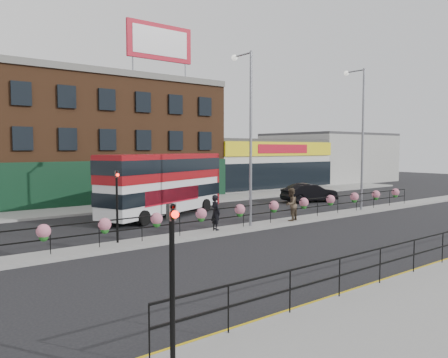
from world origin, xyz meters
TOP-DOWN VIEW (x-y plane):
  - ground at (0.00, 0.00)m, footprint 120.00×120.00m
  - north_pavement at (0.00, 12.00)m, footprint 60.00×4.00m
  - median at (0.00, 0.00)m, footprint 60.00×1.60m
  - yellow_line_inner at (0.00, -9.70)m, footprint 60.00×0.10m
  - yellow_line_outer at (0.00, -9.88)m, footprint 60.00×0.10m
  - brick_building at (-4.00, 19.96)m, footprint 25.00×12.21m
  - supermarket at (16.00, 19.90)m, footprint 15.00×12.25m
  - warehouse_east at (30.75, 20.00)m, footprint 14.50×12.00m
  - billboard at (2.50, 14.99)m, footprint 6.00×0.29m
  - median_railing at (-0.00, 0.00)m, footprint 30.04×0.56m
  - south_railing at (-2.00, -10.10)m, footprint 20.04×0.05m
  - double_decker_bus at (-2.14, 6.45)m, footprint 10.00×5.82m
  - car at (10.93, 5.85)m, footprint 3.85×5.36m
  - pedestrian_a at (-2.74, 0.15)m, footprint 0.78×0.61m
  - pedestrian_b at (2.42, -0.20)m, footprint 1.34×1.25m
  - lamp_column_west at (-0.51, 0.23)m, footprint 0.34×1.64m
  - lamp_column_east at (9.63, 0.31)m, footprint 0.34×1.68m
  - traffic_light_south at (-12.00, -11.01)m, footprint 0.15×0.28m
  - traffic_light_median at (-8.00, 0.39)m, footprint 0.15×0.28m

SIDE VIEW (x-z plane):
  - ground at x=0.00m, z-range 0.00..0.00m
  - yellow_line_inner at x=0.00m, z-range 0.00..0.01m
  - yellow_line_outer at x=0.00m, z-range 0.00..0.01m
  - north_pavement at x=0.00m, z-range 0.00..0.15m
  - median at x=0.00m, z-range 0.00..0.15m
  - car at x=10.93m, z-range 0.00..1.51m
  - south_railing at x=-2.00m, z-range 0.40..1.52m
  - median_railing at x=0.00m, z-range 0.43..1.66m
  - pedestrian_a at x=-2.74m, z-range 0.15..1.96m
  - pedestrian_b at x=2.42m, z-range 0.15..2.05m
  - double_decker_bus at x=-2.14m, z-range 0.45..4.43m
  - traffic_light_south at x=-12.00m, z-range 0.64..4.29m
  - traffic_light_median at x=-8.00m, z-range 0.64..4.29m
  - supermarket at x=16.00m, z-range 0.00..5.30m
  - warehouse_east at x=30.75m, z-range 0.00..6.30m
  - brick_building at x=-4.00m, z-range -0.02..10.28m
  - lamp_column_west at x=-0.51m, z-range 1.02..10.38m
  - lamp_column_east at x=9.63m, z-range 1.04..10.62m
  - billboard at x=2.50m, z-range 10.98..15.38m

